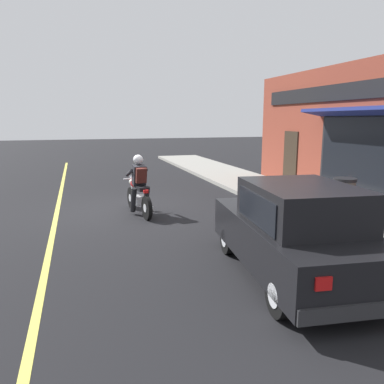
{
  "coord_description": "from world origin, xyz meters",
  "views": [
    {
      "loc": [
        -1.16,
        -10.44,
        2.54
      ],
      "look_at": [
        1.23,
        -2.63,
        0.95
      ],
      "focal_mm": 35.0,
      "sensor_mm": 36.0,
      "label": 1
    }
  ],
  "objects_px": {
    "car_hatchback": "(294,232)",
    "trash_bin": "(343,197)",
    "motorcycle_with_rider": "(139,189)",
    "traffic_cone": "(266,183)"
  },
  "relations": [
    {
      "from": "car_hatchback",
      "to": "traffic_cone",
      "type": "relative_size",
      "value": 6.56
    },
    {
      "from": "motorcycle_with_rider",
      "to": "trash_bin",
      "type": "distance_m",
      "value": 5.27
    },
    {
      "from": "car_hatchback",
      "to": "traffic_cone",
      "type": "distance_m",
      "value": 6.66
    },
    {
      "from": "traffic_cone",
      "to": "motorcycle_with_rider",
      "type": "bearing_deg",
      "value": -165.37
    },
    {
      "from": "car_hatchback",
      "to": "trash_bin",
      "type": "bearing_deg",
      "value": 40.38
    },
    {
      "from": "motorcycle_with_rider",
      "to": "trash_bin",
      "type": "xyz_separation_m",
      "value": [
        4.73,
        -2.34,
        -0.04
      ]
    },
    {
      "from": "motorcycle_with_rider",
      "to": "traffic_cone",
      "type": "xyz_separation_m",
      "value": [
        4.46,
        1.16,
        -0.25
      ]
    },
    {
      "from": "car_hatchback",
      "to": "motorcycle_with_rider",
      "type": "bearing_deg",
      "value": 109.33
    },
    {
      "from": "car_hatchback",
      "to": "trash_bin",
      "type": "height_order",
      "value": "car_hatchback"
    },
    {
      "from": "motorcycle_with_rider",
      "to": "traffic_cone",
      "type": "height_order",
      "value": "motorcycle_with_rider"
    }
  ]
}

